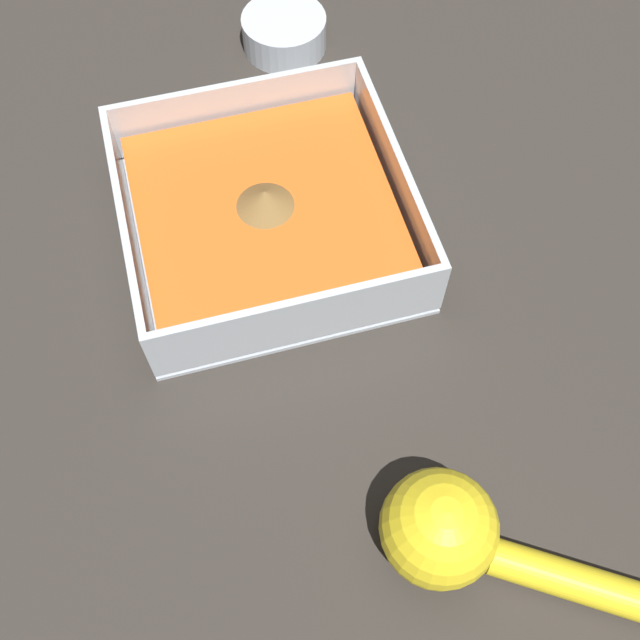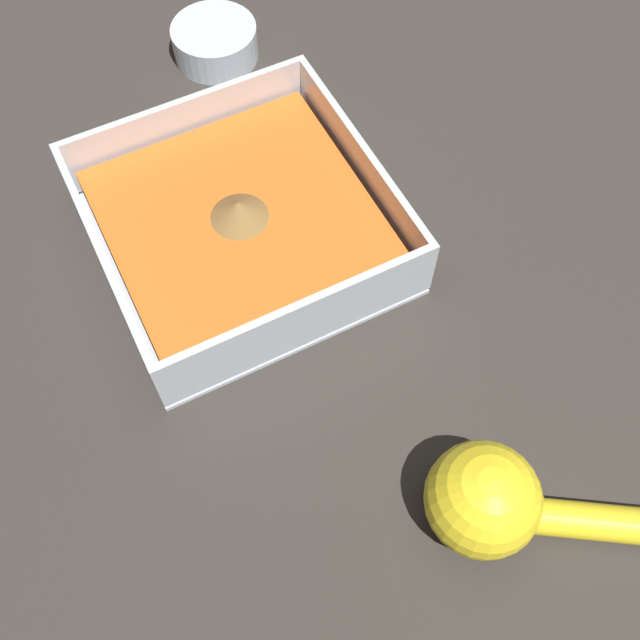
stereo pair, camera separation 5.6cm
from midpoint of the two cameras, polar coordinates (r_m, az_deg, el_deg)
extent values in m
plane|color=#332D28|center=(0.66, -7.34, 7.69)|extent=(4.00, 4.00, 0.00)
cube|color=silver|center=(0.64, -8.37, 5.84)|extent=(0.23, 0.23, 0.01)
cube|color=silver|center=(0.61, -18.42, 3.50)|extent=(0.23, 0.01, 0.06)
cube|color=silver|center=(0.64, 0.60, 11.33)|extent=(0.23, 0.01, 0.06)
cube|color=silver|center=(0.69, -12.44, 14.16)|extent=(0.01, 0.22, 0.06)
cube|color=silver|center=(0.56, -4.35, -0.55)|extent=(0.01, 0.22, 0.06)
cube|color=orange|center=(0.63, -8.58, 6.80)|extent=(0.21, 0.21, 0.03)
cone|color=brown|center=(0.61, -8.87, 8.09)|extent=(0.05, 0.05, 0.02)
cylinder|color=silver|center=(0.79, -10.14, 19.99)|extent=(0.08, 0.08, 0.03)
cylinder|color=brown|center=(0.79, -10.10, 19.80)|extent=(0.08, 0.08, 0.02)
sphere|color=yellow|center=(0.51, 9.15, -13.64)|extent=(0.08, 0.08, 0.08)
camera|label=1|loc=(0.03, 87.13, 5.11)|focal=42.00mm
camera|label=2|loc=(0.03, -92.87, -5.11)|focal=42.00mm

